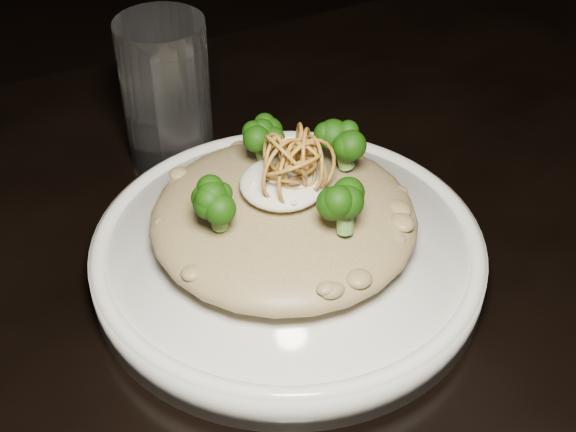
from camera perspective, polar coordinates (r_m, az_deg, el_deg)
The scene contains 7 objects.
table at distance 0.69m, azimuth 7.25°, elevation -7.86°, with size 1.10×0.80×0.75m.
plate at distance 0.60m, azimuth 0.00°, elevation -2.91°, with size 0.29×0.29×0.03m, color white.
risotto at distance 0.58m, azimuth -0.31°, elevation -0.12°, with size 0.19×0.19×0.04m, color brown.
broccoli at distance 0.55m, azimuth -0.29°, elevation 3.85°, with size 0.15×0.15×0.05m, color black, non-canonical shape.
cheese at distance 0.56m, azimuth -0.40°, elevation 2.32°, with size 0.06×0.06×0.02m, color white.
shallots at distance 0.55m, azimuth 0.25°, elevation 4.73°, with size 0.06×0.06×0.04m, color brown, non-canonical shape.
drinking_glass at distance 0.70m, azimuth -8.65°, elevation 8.65°, with size 0.08×0.08×0.13m, color silver.
Camera 1 is at (-0.28, -0.37, 1.17)m, focal length 50.00 mm.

